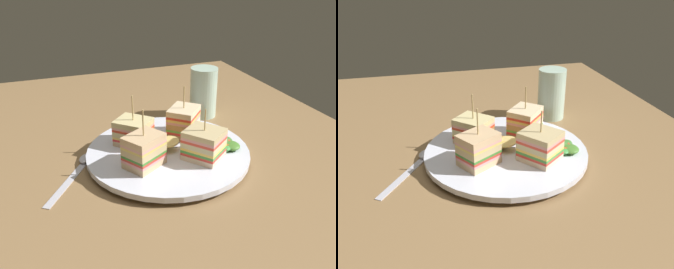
{
  "view_description": "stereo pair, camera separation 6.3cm",
  "coord_description": "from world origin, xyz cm",
  "views": [
    {
      "loc": [
        -53.14,
        19.78,
        32.95
      ],
      "look_at": [
        0.0,
        0.0,
        4.79
      ],
      "focal_mm": 38.33,
      "sensor_mm": 36.0,
      "label": 1
    },
    {
      "loc": [
        -55.01,
        13.74,
        32.95
      ],
      "look_at": [
        0.0,
        0.0,
        4.79
      ],
      "focal_mm": 38.33,
      "sensor_mm": 36.0,
      "label": 2
    }
  ],
  "objects": [
    {
      "name": "spoon",
      "position": [
        2.14,
        15.42,
        0.38
      ],
      "size": [
        14.28,
        10.26,
        1.0
      ],
      "rotation": [
        0.0,
        0.0,
        5.7
      ],
      "color": "silver",
      "rests_on": "ground_plane"
    },
    {
      "name": "drinking_glass",
      "position": [
        15.84,
        -14.41,
        4.81
      ],
      "size": [
        6.07,
        6.07,
        11.18
      ],
      "color": "silver",
      "rests_on": "ground_plane"
    },
    {
      "name": "plate",
      "position": [
        0.0,
        0.0,
        1.09
      ],
      "size": [
        29.2,
        29.2,
        1.79
      ],
      "color": "white",
      "rests_on": "ground_plane"
    },
    {
      "name": "ground_plane",
      "position": [
        0.0,
        0.0,
        -0.9
      ],
      "size": [
        114.99,
        82.77,
        1.8
      ],
      "primitive_type": "cube",
      "color": "olive"
    },
    {
      "name": "chip_pile",
      "position": [
        1.0,
        1.03,
        2.86
      ],
      "size": [
        6.47,
        6.93,
        1.91
      ],
      "color": "#E2AF61",
      "rests_on": "plate"
    },
    {
      "name": "sandwich_wedge_1",
      "position": [
        4.6,
        -4.89,
        4.58
      ],
      "size": [
        7.8,
        7.71,
        9.91
      ],
      "rotation": [
        0.0,
        0.0,
        8.69
      ],
      "color": "beige",
      "rests_on": "plate"
    },
    {
      "name": "salad_garnish",
      "position": [
        -3.12,
        -9.6,
        2.42
      ],
      "size": [
        6.11,
        6.54,
        1.42
      ],
      "color": "#559836",
      "rests_on": "plate"
    },
    {
      "name": "sandwich_wedge_2",
      "position": [
        4.42,
        5.05,
        4.17
      ],
      "size": [
        7.93,
        7.97,
        9.42
      ],
      "rotation": [
        0.0,
        0.0,
        10.24
      ],
      "color": "beige",
      "rests_on": "plate"
    },
    {
      "name": "sandwich_wedge_3",
      "position": [
        -3.76,
        5.55,
        4.57
      ],
      "size": [
        7.21,
        7.68,
        9.99
      ],
      "rotation": [
        0.0,
        0.0,
        11.55
      ],
      "color": "#EABE8D",
      "rests_on": "plate"
    },
    {
      "name": "sandwich_wedge_0",
      "position": [
        -4.77,
        -4.72,
        4.39
      ],
      "size": [
        8.24,
        8.14,
        8.99
      ],
      "rotation": [
        0.0,
        0.0,
        6.95
      ],
      "color": "beige",
      "rests_on": "plate"
    }
  ]
}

